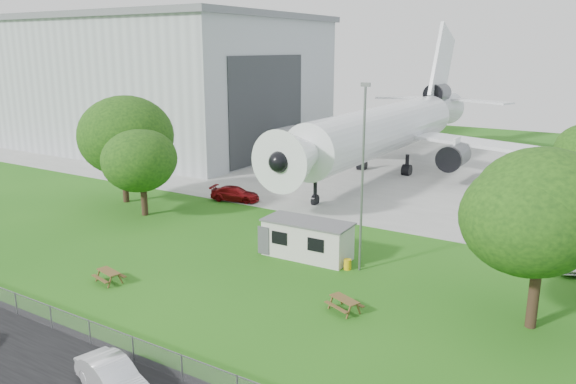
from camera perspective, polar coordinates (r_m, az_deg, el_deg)
The scene contains 16 objects.
ground at distance 36.75m, azimuth -8.77°, elevation -8.39°, with size 160.00×160.00×0.00m, color #347A1C.
asphalt_strip at distance 29.27m, azimuth -26.17°, elevation -16.08°, with size 120.00×8.00×0.02m, color black.
concrete_apron at distance 68.79m, azimuth 12.18°, elevation 2.25°, with size 120.00×46.00×0.03m, color #B7B7B2.
hangar at distance 86.29m, azimuth -12.83°, elevation 10.93°, with size 43.00×31.00×18.55m.
airliner at distance 66.61m, azimuth 10.16°, elevation 6.55°, with size 46.36×47.73×17.69m.
site_cabin at distance 39.00m, azimuth 2.00°, elevation -4.80°, with size 6.79×2.88×2.62m.
picnic_west at distance 37.06m, azimuth -17.68°, elevation -8.73°, with size 1.80×1.50×0.76m, color brown, non-canonical shape.
picnic_east at distance 31.93m, azimuth 5.73°, elevation -11.95°, with size 1.80×1.50×0.76m, color brown, non-canonical shape.
fence at distance 30.93m, azimuth -20.58°, elevation -13.79°, with size 58.00×0.04×1.30m, color gray.
lamp_mast at distance 35.67m, azimuth 7.56°, elevation 1.10°, with size 0.16×0.16×12.00m, color slate.
tree_west_big at distance 54.12m, azimuth -16.54°, elevation 5.36°, with size 9.22×9.22×10.79m.
tree_west_small at distance 49.45m, azimuth -14.65°, elevation 3.16°, with size 6.70×6.70×8.25m.
tree_east_front at distance 30.61m, azimuth 24.51°, elevation -2.11°, with size 7.68×7.68×9.98m.
car_centre_sedan at distance 25.91m, azimuth -17.39°, elevation -17.54°, with size 1.50×4.31×1.42m, color white.
car_ne_sedan at distance 41.64m, azimuth 26.21°, elevation -5.99°, with size 1.45×4.15×1.37m, color silver.
car_apron_van at distance 53.55m, azimuth -5.39°, elevation -0.20°, with size 1.91×4.71×1.37m, color maroon.
Camera 1 is at (22.37, -25.50, 14.15)m, focal length 35.00 mm.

